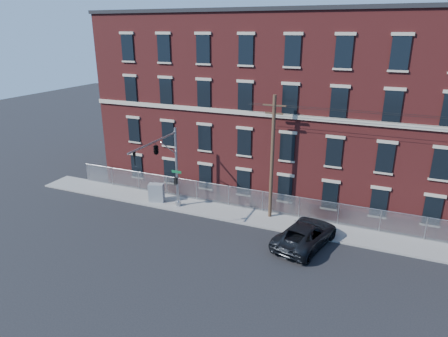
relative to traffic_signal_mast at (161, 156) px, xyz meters
name	(u,v)px	position (x,y,z in m)	size (l,w,h in m)	color
ground	(221,245)	(6.00, -2.18, -5.39)	(140.00, 140.00, 0.00)	black
sidewalk	(401,244)	(18.00, 2.82, -5.33)	(65.00, 3.00, 0.12)	gray
mill_building	(415,111)	(18.00, 11.75, 2.76)	(55.30, 14.32, 16.30)	maroon
chain_link_fence	(403,224)	(18.00, 4.12, -4.33)	(59.06, 0.06, 1.85)	#A5A8AD
traffic_signal_mast	(161,156)	(0.00, 0.00, 0.00)	(0.90, 6.75, 7.00)	#9EA0A5
utility_pole_near	(272,156)	(8.00, 3.42, -0.05)	(1.80, 0.28, 10.00)	#4B3525
pickup_truck	(305,234)	(11.60, 0.17, -4.54)	(2.82, 6.12, 1.70)	black
utility_cabinet	(156,193)	(-2.22, 2.39, -4.44)	(1.33, 0.67, 1.67)	gray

